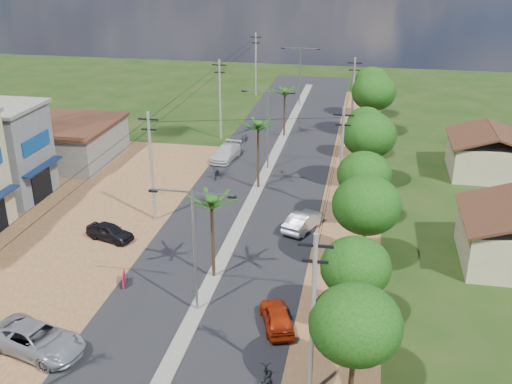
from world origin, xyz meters
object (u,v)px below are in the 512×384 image
at_px(car_parked_silver, 37,340).
at_px(moto_rider_east, 265,377).
at_px(car_red_near, 277,317).
at_px(car_white_far, 226,153).
at_px(roadside_sign, 124,279).
at_px(car_parked_dark, 110,232).
at_px(car_silver_mid, 303,221).

xyz_separation_m(car_parked_silver, moto_rider_east, (12.70, -0.23, -0.32)).
height_order(car_red_near, moto_rider_east, car_red_near).
bearing_deg(moto_rider_east, car_white_far, -79.96).
bearing_deg(roadside_sign, car_red_near, -32.60).
bearing_deg(car_parked_silver, moto_rider_east, -75.66).
relative_size(car_red_near, car_white_far, 0.79).
xyz_separation_m(car_parked_dark, roadside_sign, (3.55, -5.93, -0.16)).
height_order(car_red_near, car_parked_silver, car_parked_silver).
height_order(car_silver_mid, moto_rider_east, car_silver_mid).
bearing_deg(car_parked_silver, car_white_far, 10.56).
bearing_deg(moto_rider_east, roadside_sign, -42.21).
relative_size(car_red_near, car_parked_dark, 1.05).
bearing_deg(car_parked_silver, car_red_near, -53.82).
bearing_deg(car_parked_silver, car_silver_mid, -19.71).
xyz_separation_m(car_red_near, moto_rider_east, (0.20, -4.98, -0.21)).
relative_size(car_parked_silver, moto_rider_east, 3.22).
relative_size(car_silver_mid, car_parked_silver, 0.78).
distance_m(car_parked_silver, moto_rider_east, 12.71).
bearing_deg(moto_rider_east, car_red_near, -94.60).
xyz_separation_m(car_parked_silver, car_parked_dark, (-1.60, 13.32, -0.14)).
xyz_separation_m(car_white_far, car_parked_dark, (-4.33, -19.19, -0.08)).
height_order(car_silver_mid, car_parked_dark, car_silver_mid).
relative_size(car_white_far, moto_rider_east, 2.86).
bearing_deg(car_red_near, car_white_far, -89.68).
distance_m(car_silver_mid, car_parked_silver, 21.75).
xyz_separation_m(car_white_far, roadside_sign, (-0.78, -25.12, -0.24)).
height_order(car_parked_dark, roadside_sign, car_parked_dark).
bearing_deg(car_silver_mid, car_red_near, 111.08).
height_order(car_white_far, roadside_sign, car_white_far).
relative_size(car_silver_mid, moto_rider_east, 2.50).
bearing_deg(moto_rider_east, car_silver_mid, -96.26).
bearing_deg(car_parked_silver, car_parked_dark, 22.21).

